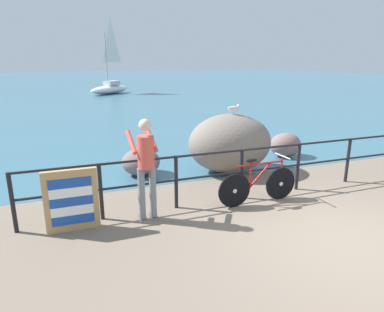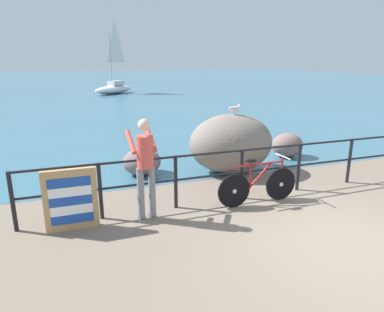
{
  "view_description": "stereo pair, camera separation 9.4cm",
  "coord_description": "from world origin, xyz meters",
  "px_view_note": "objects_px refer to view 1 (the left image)",
  "views": [
    {
      "loc": [
        -3.87,
        -3.58,
        2.68
      ],
      "look_at": [
        -1.58,
        2.5,
        0.87
      ],
      "focal_mm": 31.8,
      "sensor_mm": 36.0,
      "label": 1
    },
    {
      "loc": [
        -3.78,
        -3.61,
        2.68
      ],
      "look_at": [
        -1.58,
        2.5,
        0.87
      ],
      "focal_mm": 31.8,
      "sensor_mm": 36.0,
      "label": 2
    }
  ],
  "objects_px": {
    "breakwater_boulder_main": "(230,143)",
    "person_at_railing": "(146,165)",
    "bicycle": "(258,184)",
    "breakwater_boulder_left": "(141,162)",
    "breakwater_boulder_right": "(285,145)",
    "sailboat": "(110,85)",
    "seagull": "(233,108)",
    "folded_deckchair_stack": "(72,201)"
  },
  "relations": [
    {
      "from": "breakwater_boulder_main",
      "to": "seagull",
      "type": "relative_size",
      "value": 6.2
    },
    {
      "from": "seagull",
      "to": "person_at_railing",
      "type": "bearing_deg",
      "value": -128.47
    },
    {
      "from": "folded_deckchair_stack",
      "to": "seagull",
      "type": "distance_m",
      "value": 4.39
    },
    {
      "from": "person_at_railing",
      "to": "breakwater_boulder_main",
      "type": "bearing_deg",
      "value": -56.13
    },
    {
      "from": "bicycle",
      "to": "breakwater_boulder_main",
      "type": "bearing_deg",
      "value": 77.87
    },
    {
      "from": "breakwater_boulder_left",
      "to": "breakwater_boulder_right",
      "type": "relative_size",
      "value": 1.0
    },
    {
      "from": "folded_deckchair_stack",
      "to": "breakwater_boulder_right",
      "type": "relative_size",
      "value": 1.13
    },
    {
      "from": "breakwater_boulder_left",
      "to": "person_at_railing",
      "type": "bearing_deg",
      "value": -99.84
    },
    {
      "from": "folded_deckchair_stack",
      "to": "bicycle",
      "type": "bearing_deg",
      "value": -1.62
    },
    {
      "from": "bicycle",
      "to": "folded_deckchair_stack",
      "type": "relative_size",
      "value": 1.63
    },
    {
      "from": "breakwater_boulder_main",
      "to": "person_at_railing",
      "type": "bearing_deg",
      "value": -143.11
    },
    {
      "from": "breakwater_boulder_right",
      "to": "seagull",
      "type": "relative_size",
      "value": 2.7
    },
    {
      "from": "breakwater_boulder_left",
      "to": "bicycle",
      "type": "bearing_deg",
      "value": -55.0
    },
    {
      "from": "bicycle",
      "to": "person_at_railing",
      "type": "distance_m",
      "value": 2.26
    },
    {
      "from": "breakwater_boulder_main",
      "to": "breakwater_boulder_left",
      "type": "relative_size",
      "value": 2.29
    },
    {
      "from": "breakwater_boulder_main",
      "to": "folded_deckchair_stack",
      "type": "bearing_deg",
      "value": -153.4
    },
    {
      "from": "breakwater_boulder_right",
      "to": "folded_deckchair_stack",
      "type": "bearing_deg",
      "value": -156.68
    },
    {
      "from": "bicycle",
      "to": "breakwater_boulder_left",
      "type": "height_order",
      "value": "bicycle"
    },
    {
      "from": "seagull",
      "to": "sailboat",
      "type": "distance_m",
      "value": 22.64
    },
    {
      "from": "folded_deckchair_stack",
      "to": "seagull",
      "type": "xyz_separation_m",
      "value": [
        3.83,
        1.85,
        1.07
      ]
    },
    {
      "from": "person_at_railing",
      "to": "breakwater_boulder_left",
      "type": "distance_m",
      "value": 2.56
    },
    {
      "from": "breakwater_boulder_right",
      "to": "seagull",
      "type": "height_order",
      "value": "seagull"
    },
    {
      "from": "person_at_railing",
      "to": "bicycle",
      "type": "bearing_deg",
      "value": -94.9
    },
    {
      "from": "breakwater_boulder_right",
      "to": "seagull",
      "type": "xyz_separation_m",
      "value": [
        -2.09,
        -0.7,
        1.24
      ]
    },
    {
      "from": "breakwater_boulder_main",
      "to": "sailboat",
      "type": "distance_m",
      "value": 22.57
    },
    {
      "from": "seagull",
      "to": "bicycle",
      "type": "bearing_deg",
      "value": -86.54
    },
    {
      "from": "bicycle",
      "to": "breakwater_boulder_main",
      "type": "distance_m",
      "value": 2.06
    },
    {
      "from": "breakwater_boulder_left",
      "to": "seagull",
      "type": "height_order",
      "value": "seagull"
    },
    {
      "from": "breakwater_boulder_left",
      "to": "sailboat",
      "type": "bearing_deg",
      "value": 84.29
    },
    {
      "from": "breakwater_boulder_main",
      "to": "sailboat",
      "type": "bearing_deg",
      "value": 89.83
    },
    {
      "from": "seagull",
      "to": "breakwater_boulder_right",
      "type": "bearing_deg",
      "value": 34.32
    },
    {
      "from": "bicycle",
      "to": "breakwater_boulder_right",
      "type": "relative_size",
      "value": 1.84
    },
    {
      "from": "bicycle",
      "to": "seagull",
      "type": "xyz_separation_m",
      "value": [
        0.42,
        1.95,
        1.2
      ]
    },
    {
      "from": "person_at_railing",
      "to": "seagull",
      "type": "height_order",
      "value": "person_at_railing"
    },
    {
      "from": "breakwater_boulder_left",
      "to": "breakwater_boulder_main",
      "type": "bearing_deg",
      "value": -13.4
    },
    {
      "from": "person_at_railing",
      "to": "breakwater_boulder_right",
      "type": "height_order",
      "value": "person_at_railing"
    },
    {
      "from": "person_at_railing",
      "to": "breakwater_boulder_right",
      "type": "bearing_deg",
      "value": -64.23
    },
    {
      "from": "breakwater_boulder_main",
      "to": "breakwater_boulder_right",
      "type": "xyz_separation_m",
      "value": [
        2.13,
        0.65,
        -0.38
      ]
    },
    {
      "from": "seagull",
      "to": "sailboat",
      "type": "xyz_separation_m",
      "value": [
        0.03,
        22.62,
        -0.88
      ]
    },
    {
      "from": "breakwater_boulder_left",
      "to": "breakwater_boulder_right",
      "type": "bearing_deg",
      "value": 1.92
    },
    {
      "from": "breakwater_boulder_right",
      "to": "sailboat",
      "type": "bearing_deg",
      "value": 95.37
    },
    {
      "from": "bicycle",
      "to": "breakwater_boulder_right",
      "type": "xyz_separation_m",
      "value": [
        2.51,
        2.65,
        -0.04
      ]
    }
  ]
}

